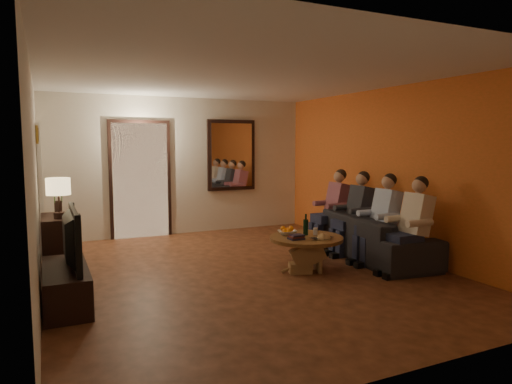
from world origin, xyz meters
name	(u,v)px	position (x,y,z in m)	size (l,w,h in m)	color
floor	(245,272)	(0.00, 0.00, 0.00)	(5.00, 6.00, 0.01)	#422211
ceiling	(245,76)	(0.00, 0.00, 2.60)	(5.00, 6.00, 0.01)	white
back_wall	(182,166)	(0.00, 3.00, 1.30)	(5.00, 0.02, 2.60)	beige
front_wall	(410,203)	(0.00, -3.00, 1.30)	(5.00, 0.02, 2.60)	beige
left_wall	(35,183)	(-2.50, 0.00, 1.30)	(0.02, 6.00, 2.60)	beige
right_wall	(392,171)	(2.50, 0.00, 1.30)	(0.02, 6.00, 2.60)	beige
orange_accent	(392,172)	(2.49, 0.00, 1.30)	(0.01, 6.00, 2.60)	#CD6523
kitchen_doorway	(140,181)	(-0.80, 2.98, 1.05)	(1.00, 0.06, 2.10)	#FFE0A5
door_trim	(141,181)	(-0.80, 2.97, 1.05)	(1.12, 0.04, 2.22)	black
fridge_glimpse	(154,188)	(-0.55, 2.98, 0.90)	(0.45, 0.03, 1.70)	silver
mirror_frame	(231,155)	(1.00, 2.96, 1.50)	(1.00, 0.05, 1.40)	black
mirror_glass	(232,155)	(1.00, 2.93, 1.50)	(0.86, 0.02, 1.26)	white
white_door	(41,190)	(-2.46, 2.30, 1.02)	(0.06, 0.85, 2.04)	white
framed_art	(37,135)	(-2.47, 1.30, 1.85)	(0.03, 0.28, 0.24)	#B28C33
art_canvas	(38,135)	(-2.46, 1.30, 1.85)	(0.01, 0.22, 0.18)	brown
dresser	(60,244)	(-2.25, 1.10, 0.38)	(0.45, 0.86, 0.76)	black
table_lamp	(59,198)	(-2.25, 0.88, 1.03)	(0.30, 0.30, 0.54)	beige
flower_vase	(58,198)	(-2.25, 1.32, 0.98)	(0.14, 0.14, 0.44)	#AE1312
tv_stand	(66,286)	(-2.25, -0.34, 0.21)	(0.45, 1.25, 0.42)	black
tv	(64,238)	(-2.25, -0.34, 0.73)	(0.14, 1.10, 0.63)	black
sofa	(374,236)	(2.10, -0.08, 0.33)	(0.88, 2.25, 0.66)	black
person_a	(413,229)	(2.00, -0.98, 0.60)	(0.60, 0.40, 1.20)	tan
person_b	(382,222)	(2.00, -0.38, 0.60)	(0.60, 0.40, 1.20)	tan
person_c	(356,216)	(2.00, 0.22, 0.60)	(0.60, 0.40, 1.20)	tan
person_d	(334,211)	(2.00, 0.82, 0.60)	(0.60, 0.40, 1.20)	tan
dog	(308,252)	(0.75, -0.38, 0.28)	(0.56, 0.24, 0.56)	#AC7A4F
coffee_table	(306,252)	(0.85, -0.18, 0.23)	(1.02, 1.02, 0.45)	brown
bowl	(287,233)	(0.67, 0.04, 0.48)	(0.26, 0.26, 0.06)	white
oranges	(287,228)	(0.67, 0.04, 0.55)	(0.20, 0.20, 0.08)	orange
wine_bottle	(306,224)	(0.90, -0.08, 0.60)	(0.07, 0.07, 0.31)	black
wine_glass	(315,231)	(1.03, -0.13, 0.50)	(0.06, 0.06, 0.10)	silver
book_stack	(296,237)	(0.63, -0.28, 0.48)	(0.20, 0.15, 0.07)	black
laptop	(324,239)	(0.95, -0.46, 0.46)	(0.33, 0.21, 0.03)	black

